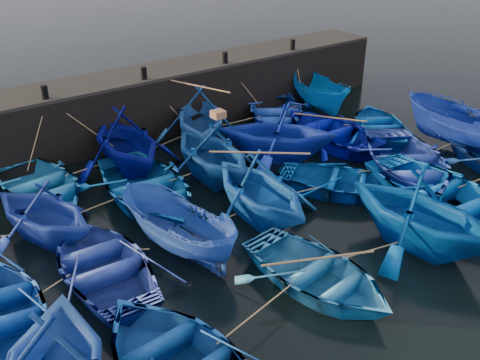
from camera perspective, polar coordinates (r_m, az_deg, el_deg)
ground at (r=16.13m, az=6.90°, el=-6.41°), size 120.00×120.00×0.00m
quay_wall at (r=23.41m, az=-10.93°, el=7.82°), size 26.00×2.50×2.50m
quay_top at (r=23.01m, az=-11.22°, el=10.89°), size 26.00×2.50×0.12m
bollard_1 at (r=20.74m, az=-20.11°, el=8.80°), size 0.24×0.24×0.50m
bollard_2 at (r=22.15m, az=-10.22°, el=11.16°), size 0.24×0.24×0.50m
bollard_3 at (r=24.14m, az=-1.61°, el=12.93°), size 0.24×0.24×0.50m
bollard_4 at (r=26.59m, az=5.64°, el=14.19°), size 0.24×0.24×0.50m
boat_1 at (r=19.22m, az=-20.64°, el=-0.47°), size 4.05×5.24×1.00m
boat_2 at (r=20.04m, az=-12.13°, el=4.18°), size 4.32×4.91×2.43m
boat_3 at (r=21.97m, az=-4.30°, el=6.85°), size 5.81×6.03×2.44m
boat_4 at (r=24.33m, az=3.81°, el=7.22°), size 6.05×6.29×1.06m
boat_5 at (r=25.98m, az=8.52°, el=9.08°), size 2.82×4.71×1.71m
boat_7 at (r=16.51m, az=-20.32°, el=-3.06°), size 4.53×4.84×2.06m
boat_8 at (r=17.91m, az=-9.97°, el=-0.87°), size 4.35×5.75×1.12m
boat_9 at (r=18.87m, az=-3.01°, el=3.13°), size 4.05×4.63×2.34m
boat_10 at (r=20.47m, az=4.07°, el=5.16°), size 5.93×5.94×2.37m
boat_11 at (r=22.64m, az=9.49°, el=5.29°), size 3.88×5.24×1.05m
boat_12 at (r=23.87m, az=14.62°, el=5.75°), size 5.06×5.33×0.90m
boat_14 at (r=14.71m, az=-14.39°, el=-8.62°), size 3.68×4.94×0.98m
boat_15 at (r=15.10m, az=-6.72°, el=-5.32°), size 2.43×4.44×1.62m
boat_16 at (r=16.41m, az=2.04°, el=-0.85°), size 4.06×4.63×2.32m
boat_17 at (r=18.63m, az=10.69°, el=-0.13°), size 5.07×5.38×0.91m
boat_18 at (r=20.32m, az=17.44°, el=1.88°), size 6.52×7.00×1.18m
boat_19 at (r=23.11m, az=22.96°, el=5.13°), size 2.92×5.39×1.98m
boat_22 at (r=14.10m, az=8.25°, el=-9.88°), size 3.60×4.73×0.92m
boat_23 at (r=15.91m, az=18.91°, el=-3.15°), size 4.53×5.10×2.47m
boat_24 at (r=18.41m, az=20.78°, el=-1.43°), size 4.75×6.17×1.19m
wooden_crate at (r=18.53m, az=-2.34°, el=7.02°), size 0.44×0.40×0.26m
mooring_ropes at (r=19.05m, az=-3.13°, el=2.46°), size 17.46×11.88×2.10m
loose_oars at (r=18.21m, az=3.67°, el=4.04°), size 9.43×11.79×1.58m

